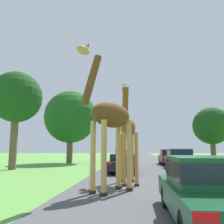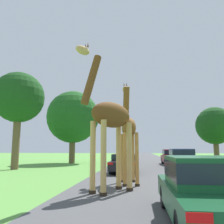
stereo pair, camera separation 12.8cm
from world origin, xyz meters
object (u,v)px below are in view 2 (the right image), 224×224
giraffe_companion (128,129)px  car_queue_left (125,162)px  car_lead_maroon (210,188)px  tree_far_right (19,98)px  tree_right_cluster (215,126)px  giraffe_near_road (110,121)px  car_verge_right (182,158)px  car_queue_right (172,157)px  car_far_ahead (126,155)px  tree_centre_back (73,117)px

giraffe_companion → car_queue_left: 5.32m
car_lead_maroon → tree_far_right: 16.35m
giraffe_companion → tree_right_cluster: (9.64, 18.89, 1.82)m
car_queue_left → tree_far_right: size_ratio=0.62×
giraffe_near_road → car_lead_maroon: giraffe_near_road is taller
car_verge_right → tree_right_cluster: tree_right_cluster is taller
car_queue_right → car_far_ahead: size_ratio=0.90×
car_queue_right → car_queue_left: bearing=-117.1°
giraffe_companion → car_far_ahead: size_ratio=1.02×
car_queue_right → tree_far_right: 14.75m
car_lead_maroon → tree_far_right: tree_far_right is taller
car_lead_maroon → tree_far_right: size_ratio=0.58×
car_lead_maroon → car_queue_left: 10.74m
car_far_ahead → car_queue_left: bearing=-87.1°
giraffe_companion → car_far_ahead: bearing=84.1°
car_queue_left → car_verge_right: size_ratio=1.02×
car_far_ahead → car_verge_right: car_verge_right is taller
tree_centre_back → tree_far_right: bearing=-104.9°
tree_right_cluster → car_lead_maroon: bearing=-107.6°
car_verge_right → tree_centre_back: 12.50m
giraffe_companion → car_verge_right: bearing=55.9°
car_queue_left → giraffe_near_road: bearing=-91.2°
car_queue_left → tree_right_cluster: 17.53m
car_far_ahead → car_verge_right: size_ratio=1.07×
giraffe_companion → car_far_ahead: 16.01m
giraffe_companion → tree_far_right: size_ratio=0.66×
car_queue_right → tree_far_right: tree_far_right is taller
giraffe_companion → car_verge_right: (3.70, 8.07, -1.60)m
car_queue_left → tree_centre_back: tree_centre_back is taller
tree_centre_back → tree_far_right: size_ratio=1.05×
car_lead_maroon → car_queue_left: car_lead_maroon is taller
car_queue_right → tree_right_cluster: (6.02, 5.95, 3.47)m
tree_right_cluster → giraffe_companion: bearing=-117.0°
giraffe_companion → tree_far_right: tree_far_right is taller
car_lead_maroon → car_verge_right: (1.79, 13.55, 0.09)m
giraffe_near_road → car_verge_right: size_ratio=1.15×
giraffe_near_road → car_queue_right: (4.20, 15.20, -1.74)m
giraffe_near_road → car_verge_right: bearing=-73.7°
giraffe_companion → car_queue_right: giraffe_companion is taller
car_far_ahead → car_verge_right: 9.12m
giraffe_near_road → car_lead_maroon: bearing=166.7°
car_queue_left → tree_far_right: (-8.20, 1.13, 4.71)m
giraffe_companion → tree_centre_back: size_ratio=0.63×
car_verge_right → tree_centre_back: tree_centre_back is taller
car_queue_right → tree_right_cluster: bearing=44.7°
tree_right_cluster → tree_far_right: 22.31m
car_queue_right → tree_far_right: (-12.25, -6.81, 4.58)m
car_lead_maroon → tree_far_right: (-10.54, 11.61, 4.63)m
giraffe_near_road → car_queue_right: 15.87m
car_queue_left → car_far_ahead: car_far_ahead is taller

